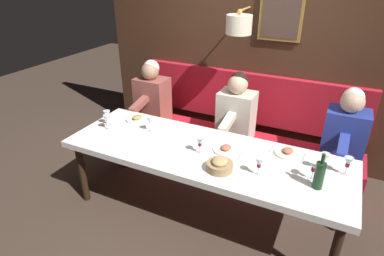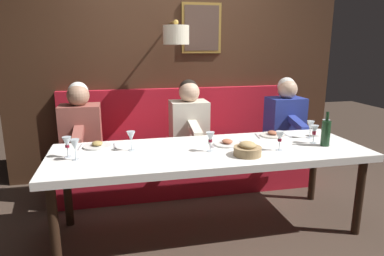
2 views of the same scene
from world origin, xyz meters
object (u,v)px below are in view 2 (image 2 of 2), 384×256
(diner_near, at_px, (189,119))
(wine_glass_0, at_px, (280,137))
(wine_glass_4, at_px, (311,126))
(diner_middle, at_px, (80,124))
(wine_bottle, at_px, (326,133))
(wine_glass_6, at_px, (131,137))
(dining_table, at_px, (210,156))
(bread_bowl, at_px, (248,150))
(wine_glass_7, at_px, (314,131))
(wine_glass_5, at_px, (67,143))
(wine_glass_2, at_px, (326,125))
(wine_glass_3, at_px, (210,138))
(diner_nearest, at_px, (285,114))
(wine_glass_1, at_px, (75,145))

(diner_near, xyz_separation_m, wine_glass_0, (-1.04, -0.54, 0.04))
(wine_glass_4, bearing_deg, diner_middle, 70.96)
(wine_glass_4, relative_size, wine_bottle, 0.55)
(wine_glass_4, height_order, wine_glass_6, same)
(dining_table, height_order, bread_bowl, bread_bowl)
(dining_table, height_order, wine_glass_7, wine_glass_7)
(wine_glass_5, relative_size, wine_glass_7, 1.00)
(wine_glass_6, xyz_separation_m, wine_glass_7, (-0.13, -1.60, -0.00))
(dining_table, height_order, wine_glass_2, wine_glass_2)
(wine_glass_6, height_order, wine_bottle, wine_bottle)
(dining_table, distance_m, wine_glass_3, 0.19)
(wine_glass_0, bearing_deg, wine_glass_4, -57.09)
(wine_glass_5, height_order, wine_glass_7, same)
(wine_glass_3, bearing_deg, diner_middle, 49.69)
(wine_glass_2, distance_m, wine_glass_6, 1.84)
(wine_glass_0, xyz_separation_m, wine_glass_6, (0.27, 1.20, 0.00))
(diner_nearest, xyz_separation_m, diner_middle, (0.00, 2.27, 0.00))
(dining_table, height_order, wine_glass_4, wine_glass_4)
(dining_table, distance_m, wine_glass_2, 1.21)
(diner_middle, height_order, wine_glass_4, diner_middle)
(diner_middle, distance_m, wine_glass_0, 1.97)
(wine_glass_0, xyz_separation_m, wine_glass_4, (0.30, -0.46, 0.00))
(dining_table, distance_m, wine_glass_6, 0.68)
(wine_glass_1, distance_m, wine_glass_3, 1.06)
(dining_table, relative_size, wine_bottle, 8.79)
(wine_glass_6, relative_size, bread_bowl, 0.75)
(wine_glass_1, relative_size, wine_glass_7, 1.00)
(dining_table, distance_m, wine_glass_5, 1.16)
(wine_glass_0, height_order, wine_bottle, wine_bottle)
(wine_glass_1, distance_m, wine_glass_5, 0.11)
(wine_glass_1, bearing_deg, wine_glass_0, -93.95)
(wine_glass_3, relative_size, wine_glass_5, 1.00)
(wine_glass_0, relative_size, wine_bottle, 0.55)
(wine_glass_1, distance_m, wine_bottle, 2.08)
(wine_glass_1, xyz_separation_m, wine_glass_2, (0.21, -2.26, -0.00))
(dining_table, height_order, wine_glass_1, wine_glass_1)
(wine_glass_5, bearing_deg, wine_glass_4, -87.26)
(diner_middle, bearing_deg, dining_table, -128.23)
(bread_bowl, bearing_deg, wine_glass_6, 69.45)
(wine_glass_5, bearing_deg, diner_middle, -1.47)
(wine_glass_1, bearing_deg, wine_glass_7, -89.42)
(diner_near, bearing_deg, wine_glass_1, 130.54)
(wine_glass_0, xyz_separation_m, bread_bowl, (-0.07, 0.31, -0.07))
(dining_table, xyz_separation_m, wine_glass_1, (-0.04, 1.07, 0.18))
(diner_middle, bearing_deg, wine_glass_0, -121.83)
(wine_bottle, bearing_deg, wine_glass_0, 94.97)
(diner_middle, height_order, wine_glass_1, diner_middle)
(wine_glass_5, relative_size, wine_bottle, 0.55)
(wine_glass_7, relative_size, bread_bowl, 0.75)
(wine_glass_1, height_order, wine_bottle, wine_bottle)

